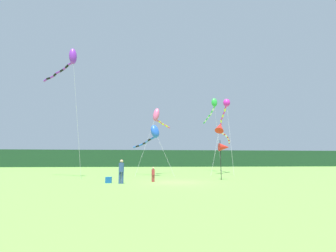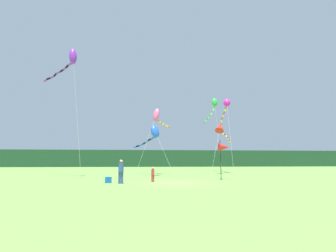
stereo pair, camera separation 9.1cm
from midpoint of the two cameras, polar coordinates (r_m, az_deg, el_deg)
The scene contains 12 objects.
ground_plane at distance 17.78m, azimuth 1.94°, elevation -13.76°, with size 120.00×120.00×0.00m, color #6B9E42.
distant_treeline at distance 62.62m, azimuth -3.20°, elevation -8.02°, with size 108.00×3.90×4.36m, color #1E4228.
person_adult at distance 17.04m, azimuth -11.41°, elevation -10.66°, with size 0.37×0.37×1.68m.
person_child at distance 18.07m, azimuth -3.62°, elevation -11.67°, with size 0.25×0.25×1.12m.
cooler_box at distance 17.76m, azimuth -14.40°, elevation -12.80°, with size 0.44×0.31×0.44m, color #1959B2.
banner_flag_pole at distance 20.65m, azimuth 13.80°, elevation -5.19°, with size 0.90×0.70×3.38m.
kite_green at distance 36.45m, azimuth 11.19°, elevation 4.79°, with size 0.89×9.06×11.01m.
kite_purple at distance 26.27m, azimuth -22.96°, elevation 14.84°, with size 5.85×4.66×12.88m.
kite_magenta at distance 32.77m, azimuth 14.20°, elevation 4.68°, with size 2.29×10.99×9.97m.
kite_red at distance 30.04m, azimuth 13.03°, elevation -0.60°, with size 5.11×7.67×6.61m.
kite_blue at distance 25.23m, azimuth -3.52°, elevation -1.77°, with size 4.41×5.89×5.58m.
kite_rainbow at distance 28.01m, azimuth -2.62°, elevation 2.49°, with size 4.19×5.82×8.03m.
Camera 2 is at (-2.13, -17.58, 1.62)m, focal length 24.64 mm.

